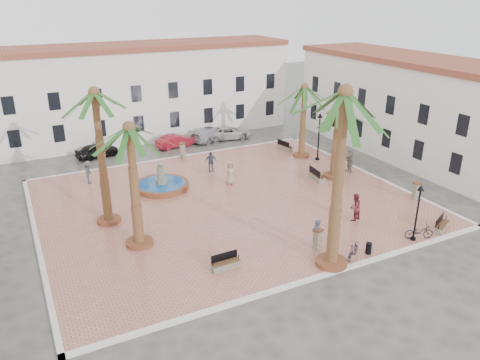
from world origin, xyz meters
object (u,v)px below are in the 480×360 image
Objects in this scene: bollard_se at (318,239)px; litter_bin at (369,248)px; bench_s at (226,264)px; car_black at (97,150)px; fountain at (162,185)px; palm_nw at (96,107)px; car_red at (175,141)px; car_silver at (211,134)px; car_white at (228,133)px; palm_e at (338,118)px; bench_se at (442,226)px; bollard_e at (416,191)px; pedestrian_east at (350,161)px; pedestrian_fountain_a at (230,173)px; bicycle_a at (419,232)px; lamppost_s at (419,203)px; bicycle_b at (353,251)px; palm_sw at (130,143)px; pedestrian_north at (89,172)px; bench_ne at (285,147)px; bollard_n at (183,150)px; palm_ne at (304,96)px; cyclist_a at (316,234)px; lamppost_e at (319,128)px; cyclist_b at (355,207)px; pedestrian_fountain_b at (211,161)px; palm_s at (344,112)px; bench_e at (317,177)px.

bollard_se reaches higher than litter_bin.
bench_s is 22.84m from car_black.
palm_nw is (-4.92, -3.91, 7.44)m from fountain.
car_red is 0.79× the size of car_silver.
car_white is at bearing -98.70° from car_red.
palm_e is 11.59m from bench_se.
bollard_e is 6.76m from pedestrian_east.
bollard_e is 13.99m from pedestrian_fountain_a.
litter_bin is 0.38× the size of bicycle_a.
bicycle_a is at bearing 0.00° from lamppost_s.
bollard_se is 0.82× the size of bicycle_b.
palm_sw is 4.14× the size of pedestrian_north.
car_black reaches higher than bicycle_b.
car_silver is at bearing -34.75° from bicycle_b.
pedestrian_fountain_a is at bearing 91.02° from bollard_se.
bollard_n reaches higher than bench_ne.
car_red is at bearing 91.73° from bollard_se.
palm_ne is 11.46m from car_silver.
car_red is (-0.71, 22.72, -0.43)m from cyclist_a.
bollard_n is at bearing 109.30° from lamppost_s.
palm_e reaches higher than lamppost_e.
palm_sw reaches higher than pedestrian_east.
bench_ne is 0.96× the size of cyclist_b.
palm_ne is at bearing 16.55° from bicycle_a.
bollard_n is at bearing 92.61° from pedestrian_fountain_a.
bench_s is 16.51m from bollard_e.
fountain is 10.85m from car_red.
palm_e is at bearing 30.09° from bench_s.
pedestrian_north is at bearing 179.49° from pedestrian_fountain_b.
palm_e is at bearing -96.15° from palm_ne.
car_white is at bearing 58.97° from pedestrian_fountain_a.
bollard_n is (4.37, 18.47, 0.50)m from bench_s.
palm_ne is (13.94, 1.44, 5.37)m from fountain.
palm_ne is 20.75m from bench_s.
bench_se is at bearing 146.68° from cyclist_a.
pedestrian_north is at bearing 121.23° from car_white.
palm_e reaches higher than pedestrian_east.
bollard_e is (10.94, 4.38, -7.99)m from palm_s.
fountain is 13.98m from cyclist_a.
car_red is 4.14m from car_silver.
car_red reaches higher than bench_ne.
palm_nw is 2.07× the size of lamppost_e.
palm_e is at bearing -87.14° from bench_e.
fountain is 12.55m from bench_s.
litter_bin is 0.14× the size of car_white.
palm_nw reaches higher than car_white.
bench_e is at bearing 69.36° from litter_bin.
cyclist_b is at bearing -23.77° from pedestrian_east.
palm_s is 5.45× the size of pedestrian_north.
car_black is (-8.01, 11.81, -0.44)m from pedestrian_fountain_a.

